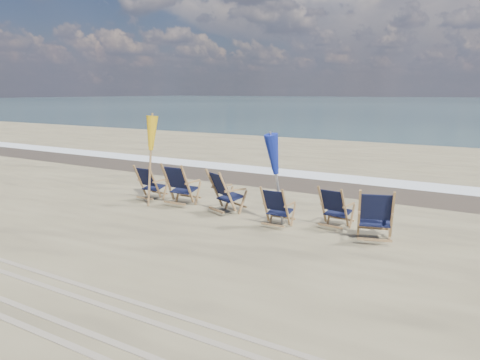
{
  "coord_description": "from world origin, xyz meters",
  "views": [
    {
      "loc": [
        5.38,
        -6.53,
        2.85
      ],
      "look_at": [
        0.0,
        2.2,
        0.9
      ],
      "focal_mm": 35.0,
      "sensor_mm": 36.0,
      "label": 1
    }
  ],
  "objects_px": {
    "beach_chair_4": "(345,210)",
    "beach_chair_3": "(286,209)",
    "beach_chair_2": "(228,194)",
    "beach_chair_1": "(187,186)",
    "umbrella_blue": "(278,158)",
    "beach_chair_0": "(155,184)",
    "beach_chair_5": "(392,217)",
    "umbrella_yellow": "(149,138)"
  },
  "relations": [
    {
      "from": "beach_chair_4",
      "to": "beach_chair_3",
      "type": "bearing_deg",
      "value": 32.26
    },
    {
      "from": "beach_chair_3",
      "to": "beach_chair_2",
      "type": "bearing_deg",
      "value": -8.78
    },
    {
      "from": "beach_chair_1",
      "to": "beach_chair_3",
      "type": "bearing_deg",
      "value": 170.69
    },
    {
      "from": "umbrella_blue",
      "to": "beach_chair_1",
      "type": "bearing_deg",
      "value": 175.07
    },
    {
      "from": "beach_chair_0",
      "to": "beach_chair_2",
      "type": "bearing_deg",
      "value": 176.52
    },
    {
      "from": "beach_chair_5",
      "to": "umbrella_yellow",
      "type": "height_order",
      "value": "umbrella_yellow"
    },
    {
      "from": "beach_chair_5",
      "to": "beach_chair_1",
      "type": "bearing_deg",
      "value": -20.19
    },
    {
      "from": "beach_chair_4",
      "to": "beach_chair_5",
      "type": "bearing_deg",
      "value": 167.87
    },
    {
      "from": "beach_chair_0",
      "to": "umbrella_yellow",
      "type": "height_order",
      "value": "umbrella_yellow"
    },
    {
      "from": "beach_chair_0",
      "to": "beach_chair_5",
      "type": "distance_m",
      "value": 6.11
    },
    {
      "from": "beach_chair_3",
      "to": "umbrella_yellow",
      "type": "xyz_separation_m",
      "value": [
        -3.85,
        0.13,
        1.26
      ]
    },
    {
      "from": "beach_chair_1",
      "to": "umbrella_yellow",
      "type": "height_order",
      "value": "umbrella_yellow"
    },
    {
      "from": "beach_chair_2",
      "to": "beach_chair_3",
      "type": "xyz_separation_m",
      "value": [
        1.61,
        -0.25,
        -0.08
      ]
    },
    {
      "from": "beach_chair_1",
      "to": "beach_chair_2",
      "type": "height_order",
      "value": "beach_chair_1"
    },
    {
      "from": "umbrella_yellow",
      "to": "umbrella_blue",
      "type": "xyz_separation_m",
      "value": [
        3.55,
        0.05,
        -0.24
      ]
    },
    {
      "from": "beach_chair_2",
      "to": "beach_chair_5",
      "type": "distance_m",
      "value": 3.73
    },
    {
      "from": "beach_chair_4",
      "to": "beach_chair_0",
      "type": "bearing_deg",
      "value": 7.38
    },
    {
      "from": "beach_chair_3",
      "to": "beach_chair_4",
      "type": "xyz_separation_m",
      "value": [
        1.08,
        0.52,
        0.01
      ]
    },
    {
      "from": "beach_chair_5",
      "to": "umbrella_blue",
      "type": "bearing_deg",
      "value": -17.81
    },
    {
      "from": "beach_chair_3",
      "to": "umbrella_yellow",
      "type": "relative_size",
      "value": 0.4
    },
    {
      "from": "beach_chair_1",
      "to": "umbrella_blue",
      "type": "distance_m",
      "value": 2.77
    },
    {
      "from": "beach_chair_1",
      "to": "beach_chair_4",
      "type": "height_order",
      "value": "beach_chair_1"
    },
    {
      "from": "beach_chair_2",
      "to": "umbrella_blue",
      "type": "distance_m",
      "value": 1.62
    },
    {
      "from": "beach_chair_3",
      "to": "beach_chair_4",
      "type": "height_order",
      "value": "beach_chair_4"
    },
    {
      "from": "beach_chair_0",
      "to": "beach_chair_1",
      "type": "xyz_separation_m",
      "value": [
        1.09,
        -0.04,
        0.07
      ]
    },
    {
      "from": "beach_chair_3",
      "to": "umbrella_blue",
      "type": "distance_m",
      "value": 1.09
    },
    {
      "from": "beach_chair_3",
      "to": "beach_chair_5",
      "type": "xyz_separation_m",
      "value": [
        2.12,
        0.17,
        0.09
      ]
    },
    {
      "from": "beach_chair_0",
      "to": "beach_chair_3",
      "type": "xyz_separation_m",
      "value": [
        3.99,
        -0.45,
        -0.03
      ]
    },
    {
      "from": "beach_chair_5",
      "to": "beach_chair_0",
      "type": "bearing_deg",
      "value": -20.06
    },
    {
      "from": "beach_chair_5",
      "to": "umbrella_blue",
      "type": "height_order",
      "value": "umbrella_blue"
    },
    {
      "from": "beach_chair_4",
      "to": "umbrella_blue",
      "type": "xyz_separation_m",
      "value": [
        -1.38,
        -0.34,
        1.01
      ]
    },
    {
      "from": "beach_chair_2",
      "to": "umbrella_blue",
      "type": "height_order",
      "value": "umbrella_blue"
    },
    {
      "from": "beach_chair_5",
      "to": "beach_chair_2",
      "type": "bearing_deg",
      "value": -18.69
    },
    {
      "from": "umbrella_blue",
      "to": "beach_chair_3",
      "type": "bearing_deg",
      "value": -31.6
    },
    {
      "from": "beach_chair_4",
      "to": "umbrella_blue",
      "type": "distance_m",
      "value": 1.74
    },
    {
      "from": "beach_chair_3",
      "to": "beach_chair_1",
      "type": "bearing_deg",
      "value": -7.99
    },
    {
      "from": "beach_chair_4",
      "to": "beach_chair_1",
      "type": "bearing_deg",
      "value": 8.16
    },
    {
      "from": "beach_chair_2",
      "to": "umbrella_yellow",
      "type": "xyz_separation_m",
      "value": [
        -2.24,
        -0.11,
        1.18
      ]
    },
    {
      "from": "beach_chair_4",
      "to": "umbrella_blue",
      "type": "height_order",
      "value": "umbrella_blue"
    },
    {
      "from": "umbrella_blue",
      "to": "umbrella_yellow",
      "type": "bearing_deg",
      "value": -179.2
    },
    {
      "from": "beach_chair_0",
      "to": "beach_chair_5",
      "type": "bearing_deg",
      "value": 178.65
    },
    {
      "from": "beach_chair_0",
      "to": "beach_chair_4",
      "type": "xyz_separation_m",
      "value": [
        5.07,
        0.07,
        -0.02
      ]
    }
  ]
}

